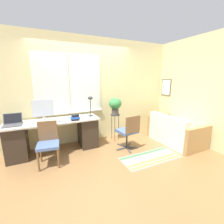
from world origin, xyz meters
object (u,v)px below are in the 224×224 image
at_px(keyboard, 46,123).
at_px(plant_stand, 115,118).
at_px(desk_chair_wooden, 48,142).
at_px(book_stack, 75,118).
at_px(couch_loveseat, 175,133).
at_px(potted_plant, 115,105).
at_px(monitor, 43,109).
at_px(mouse, 59,121).
at_px(laptop, 13,123).
at_px(desk_lamp, 90,101).
at_px(office_chair_swivel, 129,131).

xyz_separation_m(keyboard, plant_stand, (1.71, 0.19, -0.13)).
relative_size(desk_chair_wooden, plant_stand, 1.16).
distance_m(book_stack, couch_loveseat, 2.59).
height_order(desk_chair_wooden, couch_loveseat, desk_chair_wooden).
bearing_deg(keyboard, potted_plant, 6.32).
xyz_separation_m(monitor, mouse, (0.30, -0.24, -0.24)).
relative_size(book_stack, plant_stand, 0.29).
height_order(monitor, couch_loveseat, monitor).
xyz_separation_m(mouse, book_stack, (0.33, -0.01, 0.04)).
bearing_deg(laptop, keyboard, -14.67).
height_order(monitor, mouse, monitor).
xyz_separation_m(monitor, couch_loveseat, (3.09, -0.89, -0.74)).
relative_size(laptop, desk_lamp, 0.69).
distance_m(mouse, couch_loveseat, 2.90).
relative_size(monitor, potted_plant, 1.07).
height_order(desk_chair_wooden, office_chair_swivel, office_chair_swivel).
distance_m(desk_lamp, couch_loveseat, 2.35).
distance_m(mouse, plant_stand, 1.46).
bearing_deg(keyboard, book_stack, -0.99).
bearing_deg(book_stack, mouse, 177.46).
distance_m(monitor, desk_lamp, 1.08).
relative_size(book_stack, potted_plant, 0.47).
bearing_deg(potted_plant, couch_loveseat, -31.70).
distance_m(monitor, office_chair_swivel, 1.99).
bearing_deg(couch_loveseat, desk_lamp, 67.07).
distance_m(keyboard, office_chair_swivel, 1.83).
bearing_deg(potted_plant, monitor, 178.11).
distance_m(desk_lamp, book_stack, 0.58).
bearing_deg(keyboard, monitor, 98.27).
relative_size(desk_lamp, desk_chair_wooden, 0.58).
height_order(laptop, mouse, laptop).
height_order(keyboard, desk_lamp, desk_lamp).
relative_size(desk_lamp, potted_plant, 1.10).
bearing_deg(desk_lamp, book_stack, -152.91).
relative_size(book_stack, office_chair_swivel, 0.25).
height_order(couch_loveseat, plant_stand, couch_loveseat).
height_order(monitor, desk_chair_wooden, monitor).
xyz_separation_m(desk_chair_wooden, plant_stand, (1.71, 0.49, 0.18)).
xyz_separation_m(monitor, office_chair_swivel, (1.78, -0.69, -0.55)).
bearing_deg(book_stack, desk_lamp, 27.09).
bearing_deg(desk_chair_wooden, desk_lamp, 33.46).
xyz_separation_m(desk_lamp, office_chair_swivel, (0.71, -0.66, -0.66)).
bearing_deg(keyboard, office_chair_swivel, -14.27).
height_order(desk_lamp, office_chair_swivel, desk_lamp).
distance_m(monitor, keyboard, 0.35).
relative_size(plant_stand, potted_plant, 1.63).
xyz_separation_m(laptop, couch_loveseat, (3.67, -0.80, -0.53)).
distance_m(desk_lamp, office_chair_swivel, 1.18).
xyz_separation_m(book_stack, office_chair_swivel, (1.15, -0.43, -0.35)).
relative_size(laptop, mouse, 4.65).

